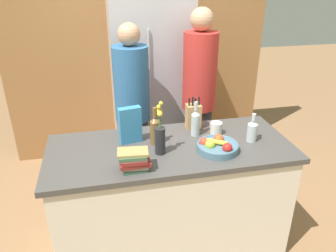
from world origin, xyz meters
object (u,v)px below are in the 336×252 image
fruit_bowl (217,146)px  bottle_vinegar (195,122)px  bottle_oil (155,130)px  person_at_sink (132,104)px  cereal_box (130,125)px  coffee_mug (216,128)px  book_stack (134,160)px  person_in_blue (199,92)px  bottle_wine (252,130)px  knife_block (193,116)px  flower_vase (160,137)px  refrigerator (151,83)px

fruit_bowl → bottle_vinegar: bearing=106.9°
bottle_oil → person_at_sink: 0.72m
fruit_bowl → cereal_box: 0.65m
person_at_sink → coffee_mug: bearing=-51.5°
coffee_mug → book_stack: book_stack is taller
person_in_blue → bottle_wine: bearing=-67.1°
coffee_mug → person_at_sink: bearing=131.3°
knife_block → person_at_sink: (-0.43, 0.51, -0.06)m
book_stack → bottle_oil: bottle_oil is taller
bottle_vinegar → person_in_blue: (0.23, 0.65, 0.00)m
bottle_vinegar → coffee_mug: bearing=-5.2°
bottle_vinegar → flower_vase: bearing=-145.4°
cereal_box → person_at_sink: person_at_sink is taller
coffee_mug → cereal_box: bearing=179.4°
book_stack → person_in_blue: size_ratio=0.12×
bottle_oil → bottle_vinegar: bottle_oil is taller
flower_vase → person_at_sink: person_at_sink is taller
book_stack → fruit_bowl: bearing=11.1°
person_in_blue → coffee_mug: bearing=-83.4°
fruit_bowl → person_at_sink: (-0.50, 0.91, 0.01)m
person_at_sink → bottle_vinegar: bearing=-60.1°
bottle_oil → bottle_vinegar: bearing=11.9°
knife_block → flower_vase: bearing=-134.4°
bottle_wine → refrigerator: bearing=111.2°
bottle_oil → bottle_wine: (0.72, -0.11, -0.03)m
fruit_bowl → bottle_wine: bearing=15.9°
refrigerator → book_stack: (-0.38, -1.59, 0.02)m
cereal_box → bottle_oil: (0.17, -0.06, -0.03)m
cereal_box → knife_block: bearing=14.5°
fruit_bowl → person_at_sink: size_ratio=0.18×
bottle_vinegar → person_in_blue: size_ratio=0.15×
flower_vase → person_at_sink: (-0.09, 0.86, -0.09)m
person_at_sink → knife_block: bearing=-52.7°
coffee_mug → bottle_wine: (0.22, -0.17, 0.04)m
person_in_blue → bottle_oil: bearing=-115.6°
knife_block → bottle_wine: bearing=-40.1°
bottle_oil → bottle_wine: bearing=-9.0°
refrigerator → bottle_wine: bearing=-68.8°
refrigerator → person_at_sink: refrigerator is taller
person_at_sink → person_in_blue: 0.65m
refrigerator → knife_block: refrigerator is taller
coffee_mug → bottle_wine: 0.28m
bottle_vinegar → cereal_box: bearing=-179.1°
knife_block → book_stack: knife_block is taller
bottle_wine → person_at_sink: bearing=134.2°
flower_vase → person_in_blue: person_in_blue is taller
book_stack → bottle_oil: bearing=58.6°
bottle_vinegar → person_in_blue: person_in_blue is taller
flower_vase → book_stack: (-0.20, -0.17, -0.06)m
refrigerator → cereal_box: size_ratio=6.98×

